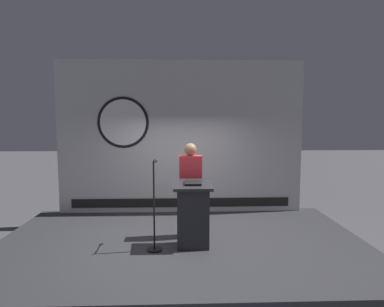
% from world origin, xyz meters
% --- Properties ---
extents(ground_plane, '(40.00, 40.00, 0.00)m').
position_xyz_m(ground_plane, '(0.00, 0.00, 0.00)').
color(ground_plane, '#4C4C51').
extents(stage_platform, '(6.40, 4.00, 0.30)m').
position_xyz_m(stage_platform, '(0.00, 0.00, 0.15)').
color(stage_platform, '#333338').
rests_on(stage_platform, ground).
extents(banner_display, '(5.51, 0.12, 3.42)m').
position_xyz_m(banner_display, '(-0.03, 1.85, 2.00)').
color(banner_display, silver).
rests_on(banner_display, stage_platform).
extents(podium, '(0.64, 0.50, 1.11)m').
position_xyz_m(podium, '(0.19, -0.27, 0.85)').
color(podium, '#26262B').
rests_on(podium, stage_platform).
extents(speaker_person, '(0.40, 0.26, 1.70)m').
position_xyz_m(speaker_person, '(0.17, 0.21, 1.17)').
color(speaker_person, black).
rests_on(speaker_person, stage_platform).
extents(microphone_stand, '(0.24, 0.56, 1.46)m').
position_xyz_m(microphone_stand, '(-0.44, -0.36, 0.82)').
color(microphone_stand, black).
rests_on(microphone_stand, stage_platform).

